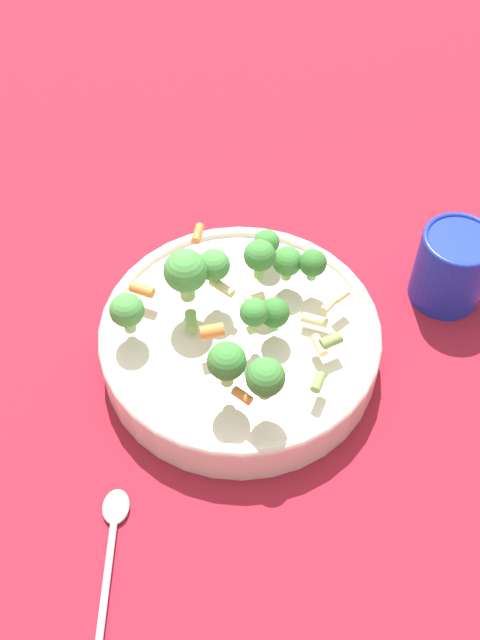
% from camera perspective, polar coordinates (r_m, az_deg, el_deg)
% --- Properties ---
extents(ground_plane, '(3.00, 3.00, 0.00)m').
position_cam_1_polar(ground_plane, '(0.83, 0.00, -2.73)').
color(ground_plane, maroon).
extents(bowl, '(0.30, 0.30, 0.05)m').
position_cam_1_polar(bowl, '(0.81, 0.00, -1.55)').
color(bowl, beige).
rests_on(bowl, ground_plane).
extents(pasta_salad, '(0.23, 0.25, 0.08)m').
position_cam_1_polar(pasta_salad, '(0.75, -0.60, 1.69)').
color(pasta_salad, '#8CB766').
rests_on(pasta_salad, bowl).
extents(cup, '(0.08, 0.08, 0.09)m').
position_cam_1_polar(cup, '(0.88, 15.84, 3.97)').
color(cup, '#192DAD').
rests_on(cup, ground_plane).
extents(spoon, '(0.13, 0.17, 0.01)m').
position_cam_1_polar(spoon, '(0.73, -9.86, -17.05)').
color(spoon, silver).
rests_on(spoon, ground_plane).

